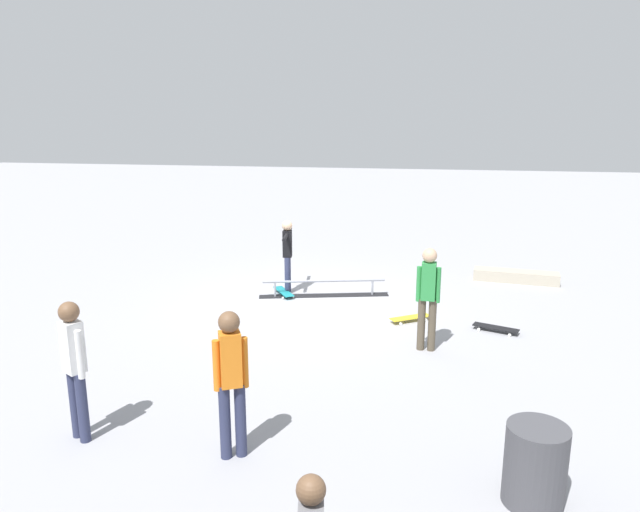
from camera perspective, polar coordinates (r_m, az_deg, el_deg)
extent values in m
plane|color=#9E9EA3|center=(12.15, -1.25, -4.60)|extent=(60.00, 60.00, 0.00)
cube|color=black|center=(12.63, 0.39, -3.85)|extent=(2.74, 0.88, 0.01)
cylinder|color=gray|center=(12.70, 5.09, -3.05)|extent=(0.04, 0.04, 0.33)
cylinder|color=gray|center=(12.56, -4.37, -3.23)|extent=(0.04, 0.04, 0.33)
cylinder|color=gray|center=(12.54, 0.39, -2.43)|extent=(2.54, 0.66, 0.05)
cube|color=#B2A893|center=(14.38, 18.41, -1.87)|extent=(1.93, 0.69, 0.26)
cylinder|color=#2D3351|center=(12.68, -3.18, -1.93)|extent=(0.13, 0.13, 0.81)
cylinder|color=#2D3351|center=(12.83, -3.10, -1.74)|extent=(0.13, 0.13, 0.81)
cube|color=black|center=(12.59, -3.18, 1.19)|extent=(0.21, 0.23, 0.57)
sphere|color=tan|center=(12.51, -3.20, 2.96)|extent=(0.22, 0.22, 0.22)
cylinder|color=black|center=(12.18, -3.38, 1.81)|extent=(0.14, 0.54, 0.07)
cylinder|color=black|center=(12.91, -3.01, 2.50)|extent=(0.14, 0.54, 0.07)
cube|color=teal|center=(12.69, -3.55, -3.45)|extent=(0.61, 0.78, 0.02)
cylinder|color=white|center=(12.91, -4.44, -3.40)|extent=(0.05, 0.06, 0.05)
cylinder|color=white|center=(12.99, -3.48, -3.28)|extent=(0.05, 0.06, 0.05)
cylinder|color=white|center=(12.42, -3.61, -4.08)|extent=(0.05, 0.06, 0.05)
cylinder|color=white|center=(12.50, -2.62, -3.96)|extent=(0.05, 0.06, 0.05)
cylinder|color=#2D3351|center=(6.95, -9.17, -15.59)|extent=(0.17, 0.17, 0.88)
cylinder|color=#2D3351|center=(6.97, -7.69, -15.45)|extent=(0.17, 0.17, 0.88)
cube|color=orange|center=(6.63, -8.66, -9.83)|extent=(0.29, 0.28, 0.62)
sphere|color=brown|center=(6.47, -8.80, -6.33)|extent=(0.24, 0.24, 0.24)
cylinder|color=orange|center=(6.64, -9.99, -10.39)|extent=(0.11, 0.11, 0.59)
cylinder|color=orange|center=(6.67, -7.30, -10.16)|extent=(0.11, 0.11, 0.59)
sphere|color=brown|center=(4.20, -0.88, -21.67)|extent=(0.20, 0.20, 0.20)
cylinder|color=brown|center=(9.87, 9.77, -6.54)|extent=(0.13, 0.13, 0.87)
cylinder|color=brown|center=(9.87, 10.78, -6.60)|extent=(0.13, 0.13, 0.87)
cube|color=#2D8C42|center=(9.64, 10.46, -2.41)|extent=(0.24, 0.21, 0.62)
sphere|color=tan|center=(9.53, 10.57, 0.05)|extent=(0.24, 0.24, 0.24)
cylinder|color=#2D8C42|center=(9.66, 9.54, -2.68)|extent=(0.08, 0.08, 0.58)
cylinder|color=#2D8C42|center=(9.65, 11.36, -2.78)|extent=(0.08, 0.08, 0.58)
cylinder|color=#2D3351|center=(7.84, -22.60, -13.00)|extent=(0.17, 0.17, 0.87)
cylinder|color=#2D3351|center=(7.70, -21.99, -13.44)|extent=(0.17, 0.17, 0.87)
cube|color=white|center=(7.48, -22.82, -8.09)|extent=(0.30, 0.29, 0.62)
sphere|color=brown|center=(7.34, -23.13, -4.98)|extent=(0.24, 0.24, 0.24)
cylinder|color=white|center=(7.63, -23.32, -8.17)|extent=(0.11, 0.11, 0.58)
cylinder|color=white|center=(7.37, -22.22, -8.83)|extent=(0.11, 0.11, 0.58)
cube|color=yellow|center=(11.24, 8.73, -5.88)|extent=(0.78, 0.60, 0.02)
cylinder|color=white|center=(11.03, 7.82, -6.53)|extent=(0.06, 0.05, 0.05)
cylinder|color=white|center=(11.22, 7.22, -6.16)|extent=(0.06, 0.05, 0.05)
cylinder|color=white|center=(11.31, 10.20, -6.10)|extent=(0.06, 0.05, 0.05)
cylinder|color=white|center=(11.49, 9.57, -5.76)|extent=(0.06, 0.05, 0.05)
cube|color=black|center=(11.07, 16.64, -6.64)|extent=(0.82, 0.47, 0.02)
cylinder|color=white|center=(11.04, 15.10, -6.88)|extent=(0.06, 0.05, 0.05)
cylinder|color=white|center=(11.25, 15.42, -6.51)|extent=(0.06, 0.05, 0.05)
cylinder|color=white|center=(10.93, 17.86, -7.29)|extent=(0.06, 0.05, 0.05)
cylinder|color=white|center=(11.14, 18.13, -6.91)|extent=(0.06, 0.05, 0.05)
cylinder|color=#47474C|center=(6.57, 20.10, -18.46)|extent=(0.61, 0.61, 0.83)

